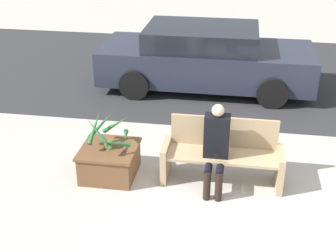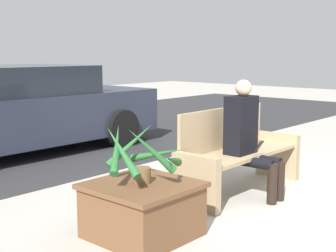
{
  "view_description": "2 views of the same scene",
  "coord_description": "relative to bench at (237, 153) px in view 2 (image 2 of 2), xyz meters",
  "views": [
    {
      "loc": [
        -0.09,
        -5.23,
        3.85
      ],
      "look_at": [
        -1.1,
        1.05,
        0.69
      ],
      "focal_mm": 50.0,
      "sensor_mm": 36.0,
      "label": 1
    },
    {
      "loc": [
        -4.64,
        -2.06,
        1.55
      ],
      "look_at": [
        -1.18,
        0.99,
        0.83
      ],
      "focal_mm": 50.0,
      "sensor_mm": 36.0,
      "label": 2
    }
  ],
  "objects": [
    {
      "name": "bench",
      "position": [
        0.0,
        0.0,
        0.0
      ],
      "size": [
        1.76,
        0.56,
        0.93
      ],
      "color": "tan",
      "rests_on": "ground_plane"
    },
    {
      "name": "potted_plant",
      "position": [
        -1.68,
        -0.15,
        0.28
      ],
      "size": [
        0.72,
        0.73,
        0.53
      ],
      "color": "brown",
      "rests_on": "planter_box"
    },
    {
      "name": "bollard_post",
      "position": [
        2.12,
        1.22,
        -0.0
      ],
      "size": [
        0.13,
        0.13,
        0.81
      ],
      "color": "#4C4C51",
      "rests_on": "ground_plane"
    },
    {
      "name": "person_seated",
      "position": [
        -0.09,
        -0.2,
        0.25
      ],
      "size": [
        0.36,
        0.61,
        1.27
      ],
      "color": "black",
      "rests_on": "ground_plane"
    },
    {
      "name": "planter_box",
      "position": [
        -1.68,
        -0.15,
        -0.18
      ],
      "size": [
        0.83,
        0.83,
        0.47
      ],
      "color": "brown",
      "rests_on": "ground_plane"
    },
    {
      "name": "road_surface",
      "position": [
        0.25,
        4.68,
        -0.42
      ],
      "size": [
        20.0,
        6.0,
        0.01
      ],
      "primitive_type": "cube",
      "color": "#2D2D30",
      "rests_on": "ground_plane"
    },
    {
      "name": "parked_car",
      "position": [
        -0.59,
        3.69,
        0.25
      ],
      "size": [
        4.52,
        1.98,
        1.36
      ],
      "color": "#232838",
      "rests_on": "ground_plane"
    },
    {
      "name": "ground_plane",
      "position": [
        0.25,
        -0.78,
        -0.43
      ],
      "size": [
        30.0,
        30.0,
        0.0
      ],
      "primitive_type": "plane",
      "color": "#ADA89E"
    }
  ]
}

